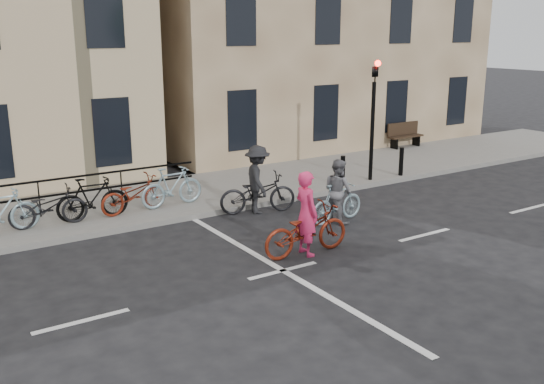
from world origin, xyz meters
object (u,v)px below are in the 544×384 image
traffic_light (373,105)px  bench (404,134)px  cyclist_grey (338,197)px  cyclist_dark (258,187)px  cyclist_pink (306,226)px

traffic_light → bench: (4.80, 3.39, -1.78)m
cyclist_grey → cyclist_dark: (-1.25, 1.75, 0.06)m
bench → cyclist_grey: cyclist_grey is taller
bench → cyclist_grey: size_ratio=0.94×
cyclist_dark → traffic_light: bearing=-64.4°
cyclist_grey → cyclist_dark: size_ratio=0.80×
traffic_light → cyclist_dark: (-4.53, -0.67, -1.75)m
cyclist_pink → cyclist_grey: cyclist_pink is taller
cyclist_pink → cyclist_dark: cyclist_pink is taller
cyclist_grey → bench: bearing=-59.8°
traffic_light → cyclist_dark: size_ratio=1.83×
cyclist_pink → cyclist_dark: (0.74, 3.16, 0.07)m
cyclist_pink → cyclist_grey: 2.44m
traffic_light → cyclist_grey: traffic_light is taller
cyclist_pink → cyclist_dark: 3.24m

